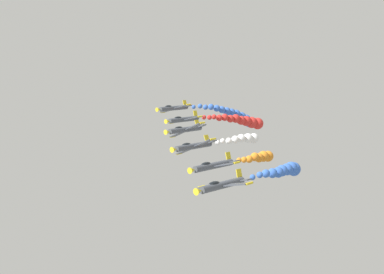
{
  "coord_description": "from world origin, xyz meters",
  "views": [
    {
      "loc": [
        -73.03,
        78.19,
        81.04
      ],
      "look_at": [
        0.0,
        0.0,
        66.08
      ],
      "focal_mm": 52.13,
      "sensor_mm": 36.0,
      "label": 1
    }
  ],
  "objects_px": {
    "airplane_lead": "(222,185)",
    "airplane_right_inner": "(193,146)",
    "airplane_left_inner": "(213,166)",
    "airplane_trailing": "(173,108)",
    "airplane_right_outer": "(183,119)",
    "airplane_left_outer": "(185,130)"
  },
  "relations": [
    {
      "from": "airplane_left_inner",
      "to": "airplane_right_inner",
      "type": "xyz_separation_m",
      "value": [
        10.33,
        -6.35,
        1.39
      ]
    },
    {
      "from": "airplane_right_inner",
      "to": "airplane_right_outer",
      "type": "height_order",
      "value": "airplane_right_outer"
    },
    {
      "from": "airplane_left_outer",
      "to": "airplane_right_outer",
      "type": "height_order",
      "value": "airplane_right_outer"
    },
    {
      "from": "airplane_left_inner",
      "to": "airplane_right_outer",
      "type": "distance_m",
      "value": 36.01
    },
    {
      "from": "airplane_left_outer",
      "to": "airplane_trailing",
      "type": "bearing_deg",
      "value": -38.95
    },
    {
      "from": "airplane_left_inner",
      "to": "airplane_right_outer",
      "type": "bearing_deg",
      "value": -38.33
    },
    {
      "from": "airplane_lead",
      "to": "airplane_trailing",
      "type": "relative_size",
      "value": 1.0
    },
    {
      "from": "airplane_left_outer",
      "to": "airplane_trailing",
      "type": "relative_size",
      "value": 1.0
    },
    {
      "from": "airplane_left_outer",
      "to": "airplane_right_inner",
      "type": "bearing_deg",
      "value": 140.94
    },
    {
      "from": "airplane_lead",
      "to": "airplane_right_outer",
      "type": "distance_m",
      "value": 46.68
    },
    {
      "from": "airplane_right_outer",
      "to": "airplane_trailing",
      "type": "xyz_separation_m",
      "value": [
        8.67,
        -5.54,
        1.7
      ]
    },
    {
      "from": "airplane_right_inner",
      "to": "airplane_right_outer",
      "type": "distance_m",
      "value": 23.94
    },
    {
      "from": "airplane_lead",
      "to": "airplane_right_outer",
      "type": "xyz_separation_m",
      "value": [
        36.0,
        -29.36,
        4.57
      ]
    },
    {
      "from": "airplane_right_outer",
      "to": "airplane_trailing",
      "type": "distance_m",
      "value": 10.43
    },
    {
      "from": "airplane_lead",
      "to": "airplane_right_inner",
      "type": "bearing_deg",
      "value": -36.51
    },
    {
      "from": "airplane_left_outer",
      "to": "airplane_trailing",
      "type": "distance_m",
      "value": 21.89
    },
    {
      "from": "airplane_left_inner",
      "to": "airplane_trailing",
      "type": "bearing_deg",
      "value": -37.04
    },
    {
      "from": "airplane_lead",
      "to": "airplane_right_inner",
      "type": "relative_size",
      "value": 1.0
    },
    {
      "from": "airplane_right_outer",
      "to": "airplane_lead",
      "type": "bearing_deg",
      "value": 140.8
    },
    {
      "from": "airplane_lead",
      "to": "airplane_right_inner",
      "type": "xyz_separation_m",
      "value": [
        18.24,
        -13.5,
        2.19
      ]
    },
    {
      "from": "airplane_trailing",
      "to": "airplane_right_outer",
      "type": "bearing_deg",
      "value": 147.42
    },
    {
      "from": "airplane_right_inner",
      "to": "airplane_right_outer",
      "type": "relative_size",
      "value": 1.0
    }
  ]
}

